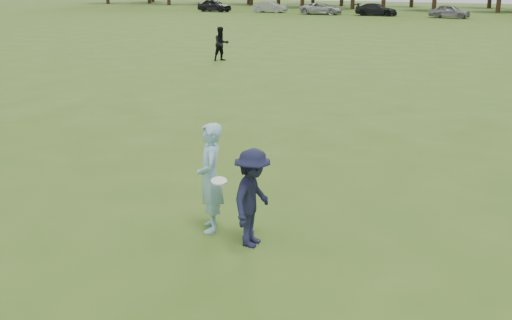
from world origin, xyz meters
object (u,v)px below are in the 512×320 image
at_px(car_a, 214,6).
at_px(car_b, 270,7).
at_px(car_c, 321,9).
at_px(player_far_a, 221,44).
at_px(thrower, 210,178).
at_px(defender, 253,198).
at_px(car_d, 376,10).
at_px(car_e, 450,11).

distance_m(car_a, car_b, 7.20).
height_order(car_a, car_c, car_a).
bearing_deg(player_far_a, thrower, -116.35).
height_order(defender, car_a, defender).
relative_size(car_b, car_c, 0.85).
height_order(player_far_a, car_a, player_far_a).
height_order(defender, player_far_a, player_far_a).
bearing_deg(car_d, car_c, 93.77).
bearing_deg(player_far_a, car_b, 56.35).
xyz_separation_m(car_c, car_e, (14.46, -0.26, 0.04)).
distance_m(player_far_a, car_e, 40.39).
bearing_deg(car_d, car_a, 91.24).
xyz_separation_m(defender, car_d, (-13.24, 60.48, -0.15)).
bearing_deg(thrower, car_c, 166.07).
distance_m(thrower, car_b, 66.03).
xyz_separation_m(car_b, car_c, (7.03, -1.09, -0.00)).
height_order(defender, car_b, defender).
bearing_deg(car_d, defender, -168.28).
bearing_deg(player_far_a, defender, -114.58).
relative_size(thrower, car_b, 0.46).
height_order(car_a, car_e, car_a).
bearing_deg(car_e, car_a, 94.85).
xyz_separation_m(player_far_a, car_d, (-2.02, 40.67, -0.20)).
height_order(car_b, car_c, car_b).
bearing_deg(car_b, car_d, -91.47).
xyz_separation_m(car_b, car_d, (13.38, -0.60, -0.00)).
bearing_deg(player_far_a, car_c, 47.65).
relative_size(car_b, car_e, 0.98).
bearing_deg(car_a, car_d, -82.64).
bearing_deg(car_a, player_far_a, -145.17).
relative_size(thrower, defender, 1.16).
relative_size(defender, player_far_a, 0.94).
bearing_deg(car_c, thrower, -167.93).
xyz_separation_m(thrower, car_d, (-12.31, 60.23, -0.28)).
height_order(thrower, car_c, thrower).
bearing_deg(car_d, car_b, 86.80).
bearing_deg(player_far_a, car_d, 38.73).
bearing_deg(car_e, car_d, 89.72).
xyz_separation_m(thrower, player_far_a, (-10.29, 19.55, -0.08)).
relative_size(defender, car_a, 0.38).
bearing_deg(car_d, car_e, -95.92).
relative_size(thrower, car_a, 0.44).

